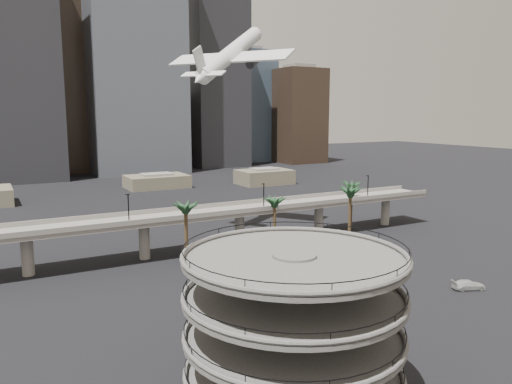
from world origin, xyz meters
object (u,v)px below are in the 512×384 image
parking_ramp (294,316)px  car_b (354,278)px  car_c (468,285)px  car_a (309,300)px  overpass (194,219)px  airborne_jet (231,54)px

parking_ramp → car_b: size_ratio=4.75×
car_b → car_c: bearing=-141.9°
parking_ramp → car_a: parking_ramp is taller
parking_ramp → car_c: (45.20, 14.51, -9.02)m
overpass → car_b: 37.29m
overpass → car_b: size_ratio=27.80×
parking_ramp → airborne_jet: (30.96, 77.05, 34.55)m
overpass → parking_ramp: bearing=-102.4°
overpass → car_a: bearing=-83.3°
car_a → car_b: bearing=-58.9°
parking_ramp → overpass: (13.00, 59.00, -2.50)m
parking_ramp → car_b: (30.34, 26.64, -9.07)m
airborne_jet → car_a: bearing=-139.2°
car_b → airborne_jet: bearing=-13.4°
overpass → car_b: (17.34, -32.35, -6.57)m
airborne_jet → car_a: 71.52m
airborne_jet → car_c: size_ratio=5.58×
overpass → car_b: bearing=-61.8°
parking_ramp → airborne_jet: size_ratio=0.71×
car_a → car_b: size_ratio=1.00×
overpass → car_c: 55.30m
airborne_jet → car_b: 66.66m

